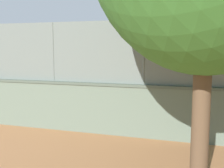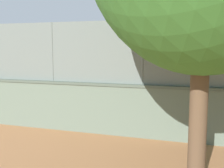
# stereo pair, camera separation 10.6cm
# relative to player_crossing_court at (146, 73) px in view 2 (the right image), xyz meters

# --- Properties ---
(ground_plane) EXTENTS (260.00, 260.00, 0.00)m
(ground_plane) POSITION_rel_player_crossing_court_xyz_m (-0.34, 0.95, -0.88)
(ground_plane) COLOR #A36B42
(perimeter_wall) EXTENTS (33.98, 1.46, 1.63)m
(perimeter_wall) POSITION_rel_player_crossing_court_xyz_m (-1.04, 11.86, -0.06)
(perimeter_wall) COLOR slate
(perimeter_wall) RESTS_ON ground_plane
(fence_panel_on_wall) EXTENTS (33.36, 1.12, 1.92)m
(fence_panel_on_wall) POSITION_rel_player_crossing_court_xyz_m (-1.04, 11.86, 1.71)
(fence_panel_on_wall) COLOR slate
(fence_panel_on_wall) RESTS_ON perimeter_wall
(player_crossing_court) EXTENTS (0.88, 0.96, 1.50)m
(player_crossing_court) POSITION_rel_player_crossing_court_xyz_m (0.00, 0.00, 0.00)
(player_crossing_court) COLOR black
(player_crossing_court) RESTS_ON ground_plane
(player_baseline_waiting) EXTENTS (0.71, 1.14, 1.56)m
(player_baseline_waiting) POSITION_rel_player_crossing_court_xyz_m (4.68, 4.64, 0.04)
(player_baseline_waiting) COLOR #B2B2B2
(player_baseline_waiting) RESTS_ON ground_plane
(player_near_wall_returning) EXTENTS (0.84, 1.08, 1.56)m
(player_near_wall_returning) POSITION_rel_player_crossing_court_xyz_m (-3.71, 9.78, 0.04)
(player_near_wall_returning) COLOR black
(player_near_wall_returning) RESTS_ON ground_plane
(sports_ball) EXTENTS (0.15, 0.15, 0.15)m
(sports_ball) POSITION_rel_player_crossing_court_xyz_m (-0.50, 2.16, 0.08)
(sports_ball) COLOR orange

